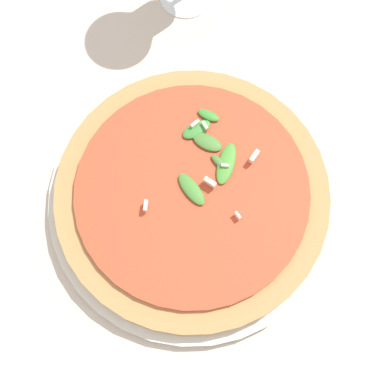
{
  "coord_description": "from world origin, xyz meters",
  "views": [
    {
      "loc": [
        -0.14,
        0.06,
        0.55
      ],
      "look_at": [
        0.01,
        -0.03,
        0.03
      ],
      "focal_mm": 50.0,
      "sensor_mm": 36.0,
      "label": 1
    }
  ],
  "objects": [
    {
      "name": "pizza_arugula_main",
      "position": [
        0.01,
        -0.03,
        0.02
      ],
      "size": [
        0.31,
        0.31,
        0.05
      ],
      "color": "silver",
      "rests_on": "ground_plane"
    },
    {
      "name": "ground_plane",
      "position": [
        0.0,
        0.0,
        0.0
      ],
      "size": [
        6.0,
        6.0,
        0.0
      ],
      "primitive_type": "plane",
      "color": "beige"
    }
  ]
}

